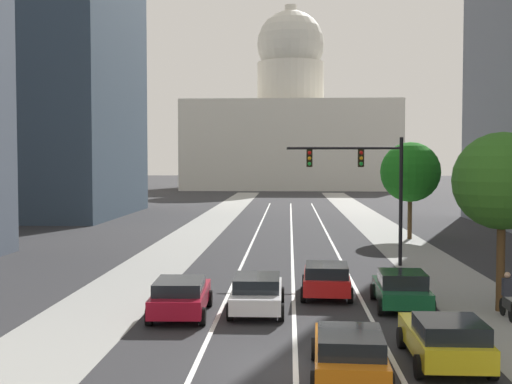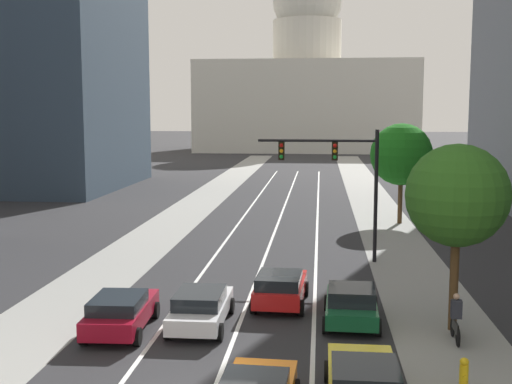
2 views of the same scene
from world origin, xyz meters
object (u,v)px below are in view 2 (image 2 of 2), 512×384
Objects in this scene: capitol_building at (307,90)px; car_red at (280,287)px; car_crimson at (121,311)px; street_tree_near_right at (401,155)px; car_white at (201,307)px; traffic_signal_mast at (340,170)px; cyclist at (456,318)px; car_yellow at (363,381)px; car_green at (351,304)px; fire_hydrant at (464,372)px; street_tree_far_right at (457,196)px.

car_red is at bearing -89.26° from capitol_building.
car_crimson is 27.95m from street_tree_near_right.
car_crimson reaches higher than car_white.
street_tree_near_right is at bearing -30.19° from car_crimson.
capitol_building is 6.00× the size of street_tree_near_right.
street_tree_near_right is at bearing 69.46° from traffic_signal_mast.
car_red reaches higher than car_crimson.
cyclist reaches higher than car_white.
traffic_signal_mast is at bearing -110.54° from street_tree_near_right.
car_white is 8.35m from car_yellow.
fire_hydrant is at bearing -149.93° from car_green.
car_crimson is at bearing 126.48° from car_red.
traffic_signal_mast is at bearing 2.74° from car_green.
car_crimson is 1.08× the size of car_yellow.
street_tree_near_right reaches higher than car_white.
car_crimson is 12.84m from street_tree_far_right.
capitol_building is at bearing 94.08° from street_tree_far_right.
car_yellow reaches higher than car_white.
car_white is (2.79, 0.86, -0.01)m from car_crimson.
car_green is 4.60× the size of fire_hydrant.
street_tree_near_right reaches higher than car_crimson.
car_green reaches higher than car_red.
capitol_building is 112.32m from car_crimson.
capitol_building reaches higher than car_green.
traffic_signal_mast is 7.72× the size of fire_hydrant.
car_green reaches higher than car_yellow.
car_crimson is 0.63× the size of street_tree_near_right.
traffic_signal_mast is (8.21, 12.10, 4.17)m from car_crimson.
car_yellow is 3.39m from fire_hydrant.
street_tree_near_right reaches higher than car_green.
car_yellow is 0.61× the size of street_tree_far_right.
street_tree_far_right is at bearing 82.47° from fire_hydrant.
fire_hydrant is 0.13× the size of street_tree_near_right.
car_red reaches higher than car_yellow.
street_tree_near_right is at bearing 88.03° from street_tree_far_right.
car_crimson is (-4.19, -111.66, -11.42)m from capitol_building.
car_green is at bearing -122.76° from car_red.
car_green is 23.51m from street_tree_near_right.
car_red is at bearing -58.55° from car_crimson.
car_yellow is 30.44m from street_tree_near_right.
traffic_signal_mast reaches higher than fire_hydrant.
street_tree_far_right is at bearing -107.52° from car_red.
cyclist is 0.25× the size of street_tree_far_right.
car_white is 2.66× the size of cyclist.
fire_hydrant is (2.98, 1.58, -0.29)m from car_yellow.
car_crimson is 2.92m from car_white.
traffic_signal_mast reaches higher than cyclist.
car_green is 0.60× the size of traffic_signal_mast.
cyclist is at bearing -96.68° from street_tree_far_right.
car_white is at bearing 86.29° from cyclist.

